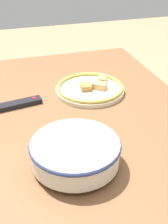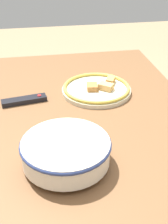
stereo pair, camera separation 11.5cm
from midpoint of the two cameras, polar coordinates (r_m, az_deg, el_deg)
dining_table at (r=1.25m, az=-2.14°, el=-4.25°), size 1.40×0.88×0.76m
noodle_bowl at (r=0.94m, az=-5.13°, el=-7.44°), size 0.28×0.28×0.09m
food_plate at (r=1.38m, az=-1.23°, el=4.28°), size 0.30×0.30×0.05m
tv_remote at (r=1.31m, az=-14.26°, el=1.39°), size 0.07×0.19×0.02m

